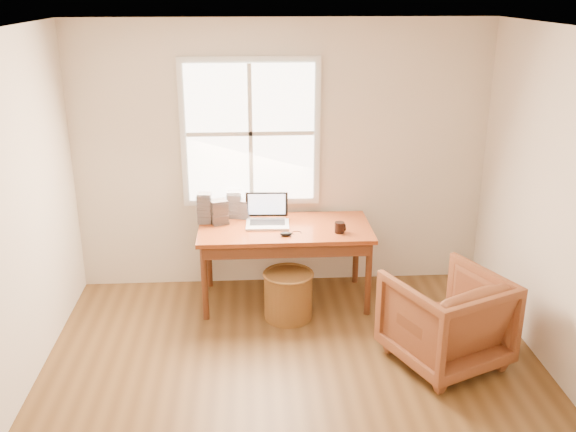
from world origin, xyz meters
name	(u,v)px	position (x,y,z in m)	size (l,w,h in m)	color
room_shell	(296,235)	(-0.02, 0.16, 1.32)	(4.04, 4.54, 2.64)	brown
desk	(285,229)	(0.00, 1.80, 0.73)	(1.60, 0.80, 0.04)	brown
armchair	(446,319)	(1.21, 0.65, 0.38)	(0.81, 0.83, 0.76)	brown
wicker_stool	(288,296)	(0.01, 1.44, 0.22)	(0.43, 0.43, 0.43)	brown
laptop	(267,212)	(-0.16, 1.84, 0.89)	(0.36, 0.38, 0.27)	#B3B5BA
mouse	(286,234)	(0.00, 1.57, 0.77)	(0.11, 0.07, 0.04)	black
coffee_mug	(339,227)	(0.49, 1.62, 0.80)	(0.09, 0.09, 0.10)	black
cd_stack_a	(234,204)	(-0.47, 2.10, 0.88)	(0.13, 0.12, 0.26)	#B5B9C1
cd_stack_b	(219,212)	(-0.61, 1.93, 0.87)	(0.15, 0.13, 0.23)	#232428
cd_stack_c	(204,208)	(-0.75, 1.96, 0.89)	(0.13, 0.11, 0.29)	gray
cd_stack_d	(243,208)	(-0.39, 2.09, 0.84)	(0.14, 0.12, 0.18)	#B6BAC3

